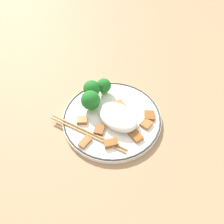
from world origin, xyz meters
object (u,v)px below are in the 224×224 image
Objects in this scene: plate at (112,118)px; broccoli_back_center at (92,89)px; broccoli_back_left at (104,86)px; broccoli_back_right at (91,100)px; chopsticks at (87,133)px.

broccoli_back_center is (-0.09, 0.01, 0.04)m from plate.
plate is 0.10m from broccoli_back_left.
chopsticks is (0.06, -0.07, -0.03)m from broccoli_back_right.
broccoli_back_left reaches higher than chopsticks.
broccoli_back_right is at bearing -48.08° from broccoli_back_center.
chopsticks is at bearing -61.93° from broccoli_back_left.
broccoli_back_right is (-0.06, -0.02, 0.04)m from plate.
broccoli_back_center reaches higher than plate.
broccoli_back_right is 0.27× the size of chopsticks.
plate is 0.08m from chopsticks.
broccoli_back_center is 0.27× the size of chopsticks.
plate is at bearing 15.39° from broccoli_back_right.
broccoli_back_center is at bearing 171.67° from plate.
broccoli_back_right reaches higher than broccoli_back_left.
chopsticks is (0.07, -0.13, -0.03)m from broccoli_back_left.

